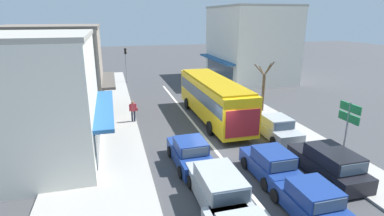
{
  "coord_description": "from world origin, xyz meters",
  "views": [
    {
      "loc": [
        -5.76,
        -15.98,
        7.83
      ],
      "look_at": [
        -0.09,
        4.89,
        1.2
      ],
      "focal_mm": 28.0,
      "sensor_mm": 36.0,
      "label": 1
    }
  ],
  "objects": [
    {
      "name": "directional_road_sign",
      "position": [
        6.06,
        -3.82,
        2.7
      ],
      "size": [
        0.1,
        1.4,
        3.6
      ],
      "color": "gray",
      "rests_on": "ground"
    },
    {
      "name": "city_bus",
      "position": [
        1.72,
        5.23,
        1.88
      ],
      "size": [
        2.8,
        10.87,
        3.23
      ],
      "color": "yellow",
      "rests_on": "ground"
    },
    {
      "name": "sidewalk_left",
      "position": [
        -6.8,
        6.0,
        0.07
      ],
      "size": [
        5.2,
        44.0,
        0.14
      ],
      "primitive_type": "cube",
      "color": "#A39E96",
      "rests_on": "ground"
    },
    {
      "name": "parked_sedan_kerb_second",
      "position": [
        4.6,
        0.66,
        0.66
      ],
      "size": [
        1.93,
        4.21,
        1.47
      ],
      "color": "#9EA3A8",
      "rests_on": "ground"
    },
    {
      "name": "kerb_right",
      "position": [
        6.2,
        6.0,
        0.06
      ],
      "size": [
        2.8,
        44.0,
        0.12
      ],
      "primitive_type": "cube",
      "color": "#A39E96",
      "rests_on": "ground"
    },
    {
      "name": "pedestrian_with_handbag_near",
      "position": [
        -4.4,
        6.02,
        1.07
      ],
      "size": [
        0.65,
        0.33,
        1.63
      ],
      "color": "#232838",
      "rests_on": "sidewalk_left"
    },
    {
      "name": "shopfront_corner_near",
      "position": [
        -10.18,
        1.51,
        3.5
      ],
      "size": [
        7.82,
        8.59,
        7.02
      ],
      "color": "silver",
      "rests_on": "ground"
    },
    {
      "name": "traffic_light_downstreet",
      "position": [
        -3.98,
        21.18,
        2.85
      ],
      "size": [
        0.33,
        0.24,
        4.2
      ],
      "color": "gray",
      "rests_on": "ground"
    },
    {
      "name": "sedan_queue_gap_filler",
      "position": [
        -1.95,
        -1.57,
        0.66
      ],
      "size": [
        1.98,
        4.24,
        1.47
      ],
      "color": "navy",
      "rests_on": "ground"
    },
    {
      "name": "parked_wagon_kerb_third",
      "position": [
        4.4,
        6.44,
        0.75
      ],
      "size": [
        1.96,
        4.51,
        1.58
      ],
      "color": "#9EA3A8",
      "rests_on": "ground"
    },
    {
      "name": "shopfront_mid_block",
      "position": [
        -10.18,
        9.86,
        3.59
      ],
      "size": [
        8.38,
        7.39,
        7.19
      ],
      "color": "gray",
      "rests_on": "ground"
    },
    {
      "name": "wagon_queue_far_back",
      "position": [
        -1.71,
        -5.33,
        0.75
      ],
      "size": [
        1.96,
        4.51,
        1.58
      ],
      "color": "#9EA3A8",
      "rests_on": "ground"
    },
    {
      "name": "parked_wagon_kerb_front",
      "position": [
        4.44,
        -4.71,
        0.75
      ],
      "size": [
        1.94,
        4.5,
        1.58
      ],
      "color": "black",
      "rests_on": "ground"
    },
    {
      "name": "ground_plane",
      "position": [
        0.0,
        0.0,
        0.0
      ],
      "size": [
        140.0,
        140.0,
        0.0
      ],
      "primitive_type": "plane",
      "color": "#3F3F42"
    },
    {
      "name": "hatchback_adjacent_lane_trail",
      "position": [
        1.59,
        -3.94,
        0.71
      ],
      "size": [
        1.84,
        3.71,
        1.54
      ],
      "color": "navy",
      "rests_on": "ground"
    },
    {
      "name": "sedan_behind_bus_mid",
      "position": [
        1.6,
        -7.22,
        0.66
      ],
      "size": [
        1.9,
        4.2,
        1.47
      ],
      "color": "navy",
      "rests_on": "ground"
    },
    {
      "name": "building_right_far",
      "position": [
        11.48,
        19.55,
        4.55
      ],
      "size": [
        9.14,
        11.29,
        9.11
      ],
      "color": "silver",
      "rests_on": "ground"
    },
    {
      "name": "street_tree_right",
      "position": [
        6.44,
        6.05,
        2.04
      ],
      "size": [
        1.83,
        1.93,
        4.31
      ],
      "color": "brown",
      "rests_on": "ground"
    },
    {
      "name": "lane_centre_line",
      "position": [
        0.0,
        4.0,
        0.0
      ],
      "size": [
        0.2,
        28.0,
        0.01
      ],
      "primitive_type": "cube",
      "color": "silver",
      "rests_on": "ground"
    }
  ]
}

